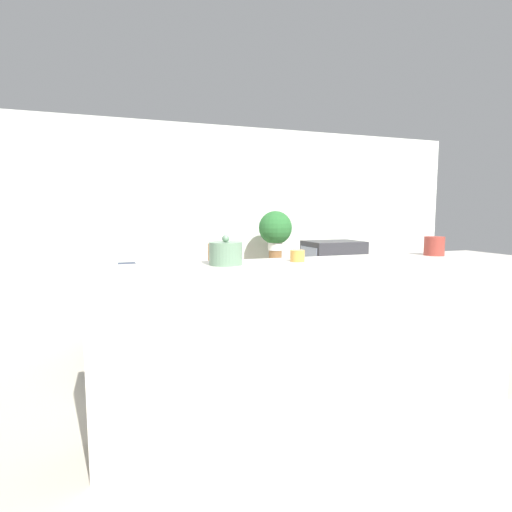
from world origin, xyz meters
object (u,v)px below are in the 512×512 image
at_px(decorative_bowl, 226,253).
at_px(potted_plant, 275,229).
at_px(couch, 166,320).
at_px(wooden_chair, 224,276).
at_px(television, 333,264).

bearing_deg(decorative_bowl, potted_plant, 63.37).
distance_m(couch, wooden_chair, 1.51).
relative_size(television, potted_plant, 1.22).
bearing_deg(couch, television, 12.14).
distance_m(couch, potted_plant, 2.48).
height_order(potted_plant, decorative_bowl, potted_plant).
bearing_deg(wooden_chair, decorative_bowl, -104.55).
height_order(wooden_chair, decorative_bowl, decorative_bowl).
xyz_separation_m(television, decorative_bowl, (-2.06, -2.30, 0.43)).
xyz_separation_m(couch, decorative_bowl, (0.15, -1.82, 0.86)).
relative_size(television, wooden_chair, 0.76).
height_order(couch, potted_plant, potted_plant).
bearing_deg(potted_plant, decorative_bowl, -116.63).
relative_size(wooden_chair, potted_plant, 1.61).
height_order(wooden_chair, potted_plant, potted_plant).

